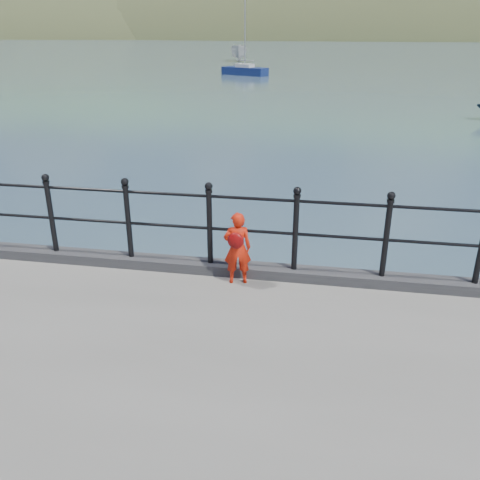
% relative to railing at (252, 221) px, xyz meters
% --- Properties ---
extents(ground, '(600.00, 600.00, 0.00)m').
position_rel_railing_xyz_m(ground, '(-0.00, 0.15, -1.82)').
color(ground, '#2D4251').
rests_on(ground, ground).
extents(kerb, '(60.00, 0.30, 0.15)m').
position_rel_railing_xyz_m(kerb, '(-0.00, -0.00, -0.75)').
color(kerb, '#28282B').
rests_on(kerb, quay).
extents(railing, '(18.11, 0.11, 1.20)m').
position_rel_railing_xyz_m(railing, '(0.00, 0.00, 0.00)').
color(railing, black).
rests_on(railing, kerb).
extents(far_shore, '(830.00, 200.00, 156.00)m').
position_rel_railing_xyz_m(far_shore, '(38.34, 239.56, -24.39)').
color(far_shore, '#333A21').
rests_on(far_shore, ground).
extents(child, '(0.42, 0.35, 1.03)m').
position_rel_railing_xyz_m(child, '(-0.16, -0.26, -0.30)').
color(child, red).
rests_on(child, quay).
extents(launch_white, '(2.75, 5.58, 2.07)m').
position_rel_railing_xyz_m(launch_white, '(-11.16, 61.51, -0.79)').
color(launch_white, beige).
rests_on(launch_white, ground).
extents(sailboat_port, '(4.57, 3.09, 6.60)m').
position_rel_railing_xyz_m(sailboat_port, '(-7.21, 42.35, -1.48)').
color(sailboat_port, navy).
rests_on(sailboat_port, ground).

